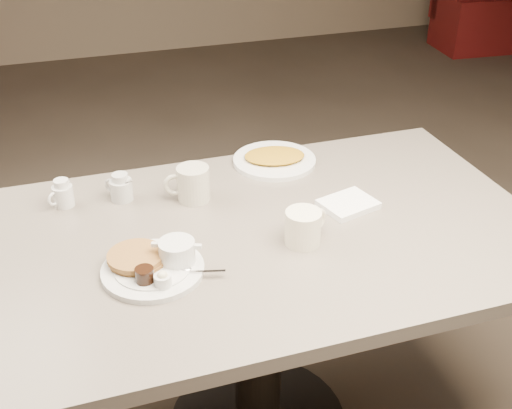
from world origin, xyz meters
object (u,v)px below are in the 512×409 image
object	(u,v)px
hash_plate	(274,159)
main_plate	(155,263)
diner_table	(258,283)
coffee_mug_near	(304,227)
creamer_left	(63,194)
creamer_right	(121,188)
coffee_mug_far	(192,184)

from	to	relation	value
hash_plate	main_plate	bearing A→B (deg)	-135.75
diner_table	coffee_mug_near	size ratio (longest dim) A/B	10.74
coffee_mug_near	diner_table	bearing A→B (deg)	138.64
creamer_left	main_plate	bearing A→B (deg)	-63.79
creamer_left	creamer_right	world-z (taller)	same
coffee_mug_far	creamer_left	distance (m)	0.36
coffee_mug_near	creamer_left	xyz separation A→B (m)	(-0.57, 0.37, -0.01)
coffee_mug_near	creamer_left	world-z (taller)	coffee_mug_near
main_plate	creamer_right	world-z (taller)	creamer_right
creamer_right	diner_table	bearing A→B (deg)	-41.25
diner_table	main_plate	distance (m)	0.36
main_plate	coffee_mug_near	size ratio (longest dim) A/B	2.29
diner_table	hash_plate	distance (m)	0.44
diner_table	creamer_left	bearing A→B (deg)	148.33
coffee_mug_far	hash_plate	bearing A→B (deg)	25.82
diner_table	coffee_mug_far	world-z (taller)	coffee_mug_far
diner_table	creamer_right	distance (m)	0.47
main_plate	hash_plate	world-z (taller)	main_plate
creamer_right	coffee_mug_near	bearing A→B (deg)	-41.27
coffee_mug_near	creamer_right	xyz separation A→B (m)	(-0.41, 0.36, -0.01)
creamer_left	hash_plate	size ratio (longest dim) A/B	0.26
diner_table	coffee_mug_far	bearing A→B (deg)	120.21
diner_table	coffee_mug_far	xyz separation A→B (m)	(-0.12, 0.21, 0.22)
diner_table	coffee_mug_near	world-z (taller)	coffee_mug_near
hash_plate	coffee_mug_far	bearing A→B (deg)	-154.18
coffee_mug_near	creamer_left	distance (m)	0.68
main_plate	hash_plate	xyz separation A→B (m)	(0.46, 0.44, -0.01)
diner_table	creamer_left	xyz separation A→B (m)	(-0.47, 0.29, 0.21)
main_plate	creamer_right	size ratio (longest dim) A/B	3.91
hash_plate	creamer_left	bearing A→B (deg)	-174.22
diner_table	coffee_mug_near	distance (m)	0.25
coffee_mug_near	hash_plate	xyz separation A→B (m)	(0.08, 0.44, -0.03)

